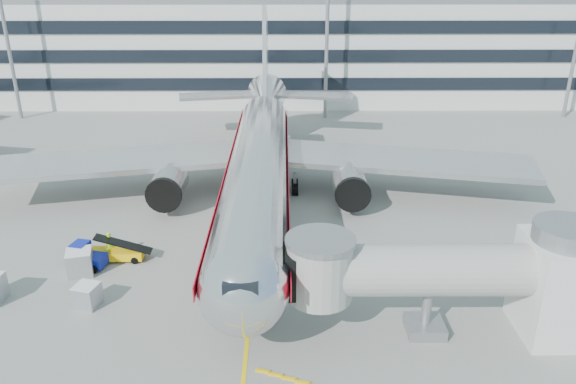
{
  "coord_description": "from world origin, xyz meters",
  "views": [
    {
      "loc": [
        2.17,
        -35.72,
        20.35
      ],
      "look_at": [
        2.47,
        4.26,
        4.0
      ],
      "focal_mm": 35.0,
      "sensor_mm": 36.0,
      "label": 1
    }
  ],
  "objects_px": {
    "baggage_tug": "(86,257)",
    "ramp_worker": "(110,245)",
    "main_jet": "(260,158)",
    "cargo_container_right": "(80,262)",
    "cargo_container_front": "(87,295)",
    "belt_loader": "(117,253)"
  },
  "relations": [
    {
      "from": "baggage_tug",
      "to": "cargo_container_front",
      "type": "relative_size",
      "value": 1.58
    },
    {
      "from": "cargo_container_right",
      "to": "cargo_container_front",
      "type": "xyz_separation_m",
      "value": [
        1.78,
        -3.97,
        -0.16
      ]
    },
    {
      "from": "cargo_container_front",
      "to": "ramp_worker",
      "type": "relative_size",
      "value": 0.86
    },
    {
      "from": "main_jet",
      "to": "ramp_worker",
      "type": "relative_size",
      "value": 25.39
    },
    {
      "from": "cargo_container_right",
      "to": "main_jet",
      "type": "bearing_deg",
      "value": 46.57
    },
    {
      "from": "main_jet",
      "to": "cargo_container_right",
      "type": "xyz_separation_m",
      "value": [
        -12.16,
        -12.85,
        -3.32
      ]
    },
    {
      "from": "main_jet",
      "to": "baggage_tug",
      "type": "xyz_separation_m",
      "value": [
        -12.09,
        -11.82,
        -3.43
      ]
    },
    {
      "from": "main_jet",
      "to": "cargo_container_front",
      "type": "xyz_separation_m",
      "value": [
        -10.38,
        -16.82,
        -3.48
      ]
    },
    {
      "from": "main_jet",
      "to": "cargo_container_front",
      "type": "relative_size",
      "value": 29.48
    },
    {
      "from": "belt_loader",
      "to": "ramp_worker",
      "type": "xyz_separation_m",
      "value": [
        -0.55,
        0.36,
        0.45
      ]
    },
    {
      "from": "belt_loader",
      "to": "baggage_tug",
      "type": "xyz_separation_m",
      "value": [
        -1.92,
        -1.03,
        0.25
      ]
    },
    {
      "from": "main_jet",
      "to": "belt_loader",
      "type": "relative_size",
      "value": 12.48
    },
    {
      "from": "cargo_container_right",
      "to": "ramp_worker",
      "type": "height_order",
      "value": "ramp_worker"
    },
    {
      "from": "baggage_tug",
      "to": "ramp_worker",
      "type": "relative_size",
      "value": 1.36
    },
    {
      "from": "main_jet",
      "to": "baggage_tug",
      "type": "bearing_deg",
      "value": -135.63
    },
    {
      "from": "baggage_tug",
      "to": "ramp_worker",
      "type": "xyz_separation_m",
      "value": [
        1.37,
        1.38,
        0.19
      ]
    },
    {
      "from": "belt_loader",
      "to": "cargo_container_right",
      "type": "distance_m",
      "value": 2.89
    },
    {
      "from": "main_jet",
      "to": "belt_loader",
      "type": "bearing_deg",
      "value": -133.27
    },
    {
      "from": "ramp_worker",
      "to": "main_jet",
      "type": "bearing_deg",
      "value": 19.09
    },
    {
      "from": "baggage_tug",
      "to": "ramp_worker",
      "type": "distance_m",
      "value": 1.96
    },
    {
      "from": "cargo_container_right",
      "to": "cargo_container_front",
      "type": "height_order",
      "value": "cargo_container_right"
    },
    {
      "from": "main_jet",
      "to": "ramp_worker",
      "type": "height_order",
      "value": "main_jet"
    }
  ]
}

